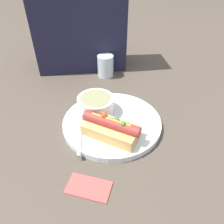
{
  "coord_description": "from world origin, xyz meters",
  "views": [
    {
      "loc": [
        -0.07,
        -0.49,
        0.45
      ],
      "look_at": [
        0.0,
        0.0,
        0.05
      ],
      "focal_mm": 35.0,
      "sensor_mm": 36.0,
      "label": 1
    }
  ],
  "objects": [
    {
      "name": "napkin",
      "position": [
        -0.08,
        -0.21,
        0.0
      ],
      "size": [
        0.11,
        0.09,
        0.01
      ],
      "rotation": [
        0.0,
        0.0,
        -0.4
      ],
      "color": "#E04C47",
      "rests_on": "ground_plane"
    },
    {
      "name": "ground_plane",
      "position": [
        0.0,
        0.0,
        0.0
      ],
      "size": [
        4.0,
        4.0,
        0.0
      ],
      "primitive_type": "plane",
      "color": "#4C4238"
    },
    {
      "name": "drinking_glass",
      "position": [
        0.02,
        0.31,
        0.04
      ],
      "size": [
        0.06,
        0.06,
        0.09
      ],
      "color": "silver",
      "rests_on": "ground_plane"
    },
    {
      "name": "spoon",
      "position": [
        -0.09,
        -0.0,
        0.02
      ],
      "size": [
        0.03,
        0.18,
        0.01
      ],
      "rotation": [
        0.0,
        0.0,
        1.49
      ],
      "color": "#B7B7BC",
      "rests_on": "dinner_plate"
    },
    {
      "name": "seated_diner",
      "position": [
        -0.07,
        0.42,
        0.21
      ],
      "size": [
        0.36,
        0.16,
        0.49
      ],
      "color": "#1E1E38",
      "rests_on": "ground_plane"
    },
    {
      "name": "hot_dog",
      "position": [
        -0.01,
        -0.06,
        0.04
      ],
      "size": [
        0.17,
        0.15,
        0.07
      ],
      "rotation": [
        0.0,
        0.0,
        -0.6
      ],
      "color": "#DBAD60",
      "rests_on": "dinner_plate"
    },
    {
      "name": "dinner_plate",
      "position": [
        0.0,
        0.0,
        0.01
      ],
      "size": [
        0.3,
        0.3,
        0.02
      ],
      "color": "white",
      "rests_on": "ground_plane"
    },
    {
      "name": "soup_bowl",
      "position": [
        -0.04,
        0.05,
        0.05
      ],
      "size": [
        0.11,
        0.11,
        0.06
      ],
      "color": "silver",
      "rests_on": "dinner_plate"
    }
  ]
}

